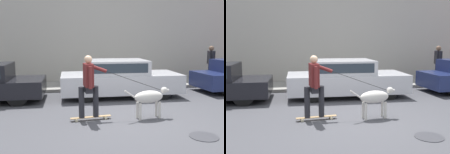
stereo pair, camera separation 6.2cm
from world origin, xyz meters
The scene contains 8 objects.
ground_plane centered at (0.00, 0.00, 0.00)m, with size 36.00×36.00×0.00m, color #47474C.
back_wall centered at (0.00, 6.09, 2.05)m, with size 32.00×0.30×4.09m.
sidewalk_curb centered at (0.00, 4.93, 0.06)m, with size 30.00×1.98×0.12m.
parked_car_1 centered at (0.52, 2.87, 0.64)m, with size 4.28×1.93×1.32m.
dog centered at (0.71, 0.07, 0.55)m, with size 1.25×0.43×0.81m.
skateboarder centered at (-0.86, 0.19, 0.94)m, with size 2.48×0.59×1.66m.
pedestrian_with_bag centered at (5.16, 4.54, 1.03)m, with size 0.33×0.73×1.65m.
manhole_cover centered at (1.41, -1.43, 0.01)m, with size 0.61×0.61×0.01m.
Camera 2 is at (-1.45, -6.29, 2.05)m, focal length 42.00 mm.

